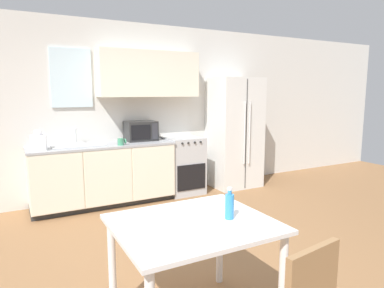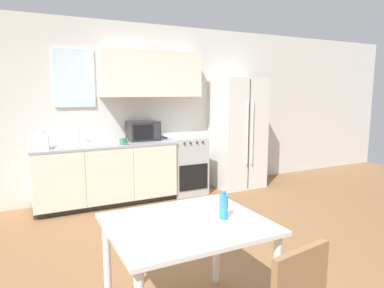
# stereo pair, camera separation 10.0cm
# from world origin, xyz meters

# --- Properties ---
(ground_plane) EXTENTS (12.00, 12.00, 0.00)m
(ground_plane) POSITION_xyz_m (0.00, 0.00, 0.00)
(ground_plane) COLOR olive
(wall_back) EXTENTS (12.00, 0.38, 2.70)m
(wall_back) POSITION_xyz_m (0.08, 2.35, 1.44)
(wall_back) COLOR silver
(wall_back) RESTS_ON ground_plane
(kitchen_counter) EXTENTS (2.03, 0.64, 0.90)m
(kitchen_counter) POSITION_xyz_m (-0.23, 2.04, 0.45)
(kitchen_counter) COLOR #333333
(kitchen_counter) RESTS_ON ground_plane
(oven_range) EXTENTS (0.57, 0.62, 0.92)m
(oven_range) POSITION_xyz_m (1.07, 2.05, 0.46)
(oven_range) COLOR #B7BABC
(oven_range) RESTS_ON ground_plane
(refrigerator) EXTENTS (0.82, 0.71, 1.89)m
(refrigerator) POSITION_xyz_m (2.06, 2.02, 0.94)
(refrigerator) COLOR silver
(refrigerator) RESTS_ON ground_plane
(kitchen_sink) EXTENTS (0.71, 0.43, 0.25)m
(kitchen_sink) POSITION_xyz_m (-0.57, 2.05, 0.91)
(kitchen_sink) COLOR #B7BABC
(kitchen_sink) RESTS_ON kitchen_counter
(microwave) EXTENTS (0.46, 0.34, 0.30)m
(microwave) POSITION_xyz_m (0.39, 2.15, 1.05)
(microwave) COLOR #282828
(microwave) RESTS_ON kitchen_counter
(coffee_mug) EXTENTS (0.12, 0.09, 0.10)m
(coffee_mug) POSITION_xyz_m (-0.01, 1.84, 0.95)
(coffee_mug) COLOR #3F8C66
(coffee_mug) RESTS_ON kitchen_counter
(grocery_bag_0) EXTENTS (0.21, 0.19, 0.27)m
(grocery_bag_0) POSITION_xyz_m (-1.08, 1.93, 1.02)
(grocery_bag_0) COLOR white
(grocery_bag_0) RESTS_ON kitchen_counter
(dining_table) EXTENTS (1.06, 0.89, 0.77)m
(dining_table) POSITION_xyz_m (-0.33, -0.90, 0.66)
(dining_table) COLOR white
(dining_table) RESTS_ON ground_plane
(drink_bottle) EXTENTS (0.06, 0.06, 0.23)m
(drink_bottle) POSITION_xyz_m (-0.08, -0.96, 0.86)
(drink_bottle) COLOR #338CD8
(drink_bottle) RESTS_ON dining_table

